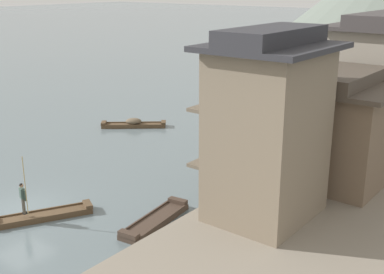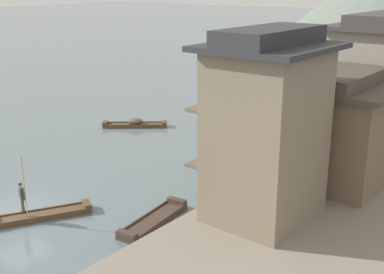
{
  "view_description": "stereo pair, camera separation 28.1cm",
  "coord_description": "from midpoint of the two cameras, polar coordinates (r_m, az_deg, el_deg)",
  "views": [
    {
      "loc": [
        21.35,
        -12.96,
        11.31
      ],
      "look_at": [
        3.32,
        10.09,
        2.15
      ],
      "focal_mm": 46.57,
      "sensor_mm": 36.0,
      "label": 1
    },
    {
      "loc": [
        21.57,
        -12.78,
        11.31
      ],
      "look_at": [
        3.32,
        10.09,
        2.15
      ],
      "focal_mm": 46.57,
      "sensor_mm": 36.0,
      "label": 2
    }
  ],
  "objects": [
    {
      "name": "boat_moored_third",
      "position": [
        44.64,
        16.97,
        2.16
      ],
      "size": [
        1.57,
        4.75,
        0.52
      ],
      "color": "#423328",
      "rests_on": "ground"
    },
    {
      "name": "house_waterfront_tall",
      "position": [
        34.85,
        20.96,
        5.81
      ],
      "size": [
        6.75,
        8.33,
        8.74
      ],
      "color": "gray",
      "rests_on": "riverbank_right"
    },
    {
      "name": "house_waterfront_second",
      "position": [
        28.05,
        15.75,
        1.02
      ],
      "size": [
        6.64,
        6.04,
        6.14
      ],
      "color": "#75604C",
      "rests_on": "riverbank_right"
    },
    {
      "name": "ground_plane",
      "position": [
        27.46,
        -19.26,
        -7.99
      ],
      "size": [
        400.0,
        400.0,
        0.0
      ],
      "primitive_type": "plane",
      "color": "slate"
    },
    {
      "name": "boat_midriver_upstream",
      "position": [
        76.58,
        16.78,
        8.27
      ],
      "size": [
        3.51,
        2.21,
        0.42
      ],
      "color": "#232326",
      "rests_on": "ground"
    },
    {
      "name": "boat_upstream_distant",
      "position": [
        24.69,
        -4.58,
        -9.52
      ],
      "size": [
        1.7,
        4.63,
        0.49
      ],
      "color": "#423328",
      "rests_on": "ground"
    },
    {
      "name": "boat_moored_second",
      "position": [
        49.44,
        19.14,
        3.47
      ],
      "size": [
        1.92,
        4.53,
        0.69
      ],
      "color": "brown",
      "rests_on": "ground"
    },
    {
      "name": "house_waterfront_nearest",
      "position": [
        22.67,
        8.33,
        1.11
      ],
      "size": [
        5.22,
        5.87,
        8.74
      ],
      "color": "#7F705B",
      "rests_on": "riverbank_right"
    },
    {
      "name": "boat_moored_nearest",
      "position": [
        33.57,
        7.96,
        -2.03
      ],
      "size": [
        1.1,
        3.73,
        0.68
      ],
      "color": "brown",
      "rests_on": "ground"
    },
    {
      "name": "boat_foreground_poled",
      "position": [
        26.23,
        -17.08,
        -8.64
      ],
      "size": [
        3.17,
        4.78,
        0.44
      ],
      "color": "brown",
      "rests_on": "ground"
    },
    {
      "name": "boatman_person",
      "position": [
        25.64,
        -19.12,
        -6.27
      ],
      "size": [
        0.56,
        0.33,
        3.04
      ],
      "color": "black",
      "rests_on": "boat_foreground_poled"
    },
    {
      "name": "boat_moored_far",
      "position": [
        40.72,
        -6.89,
        1.48
      ],
      "size": [
        4.59,
        4.07,
        0.73
      ],
      "color": "brown",
      "rests_on": "ground"
    }
  ]
}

